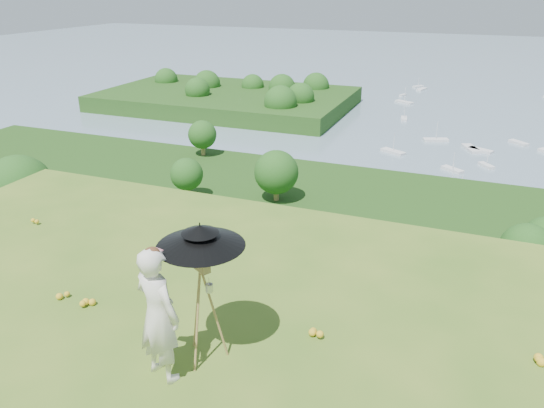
% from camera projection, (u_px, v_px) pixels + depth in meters
% --- Properties ---
extents(forest_slope, '(140.00, 56.00, 22.00)m').
position_uv_depth(forest_slope, '(391.00, 390.00, 47.31)').
color(forest_slope, '#1B3C10').
rests_on(forest_slope, bay_water).
extents(shoreline_tier, '(170.00, 28.00, 8.00)m').
position_uv_depth(shoreline_tier, '(431.00, 258.00, 84.32)').
color(shoreline_tier, '#6D6957').
rests_on(shoreline_tier, bay_water).
extents(bay_water, '(700.00, 700.00, 0.00)m').
position_uv_depth(bay_water, '(474.00, 80.00, 225.01)').
color(bay_water, slate).
rests_on(bay_water, ground).
extents(peninsula, '(90.00, 60.00, 12.00)m').
position_uv_depth(peninsula, '(226.00, 91.00, 175.55)').
color(peninsula, '#1B3C10').
rests_on(peninsula, bay_water).
extents(slope_trees, '(110.00, 50.00, 6.00)m').
position_uv_depth(slope_trees, '(406.00, 251.00, 41.88)').
color(slope_trees, '#235118').
rests_on(slope_trees, forest_slope).
extents(harbor_town, '(110.00, 22.00, 5.00)m').
position_uv_depth(harbor_town, '(435.00, 221.00, 81.80)').
color(harbor_town, silver).
rests_on(harbor_town, shoreline_tier).
extents(moored_boats, '(140.00, 140.00, 0.70)m').
position_uv_depth(moored_boats, '(420.00, 118.00, 161.37)').
color(moored_boats, silver).
rests_on(moored_boats, bay_water).
extents(painter, '(0.78, 0.62, 1.85)m').
position_uv_depth(painter, '(158.00, 314.00, 6.53)').
color(painter, silver).
rests_on(painter, ground).
extents(field_easel, '(0.87, 0.87, 1.70)m').
position_uv_depth(field_easel, '(202.00, 304.00, 6.88)').
color(field_easel, '#9D7542').
rests_on(field_easel, ground).
extents(sun_umbrella, '(1.39, 1.39, 0.61)m').
position_uv_depth(sun_umbrella, '(201.00, 245.00, 6.57)').
color(sun_umbrella, black).
rests_on(sun_umbrella, field_easel).
extents(painter_cap, '(0.26, 0.29, 0.10)m').
position_uv_depth(painter_cap, '(152.00, 252.00, 6.19)').
color(painter_cap, '#BF6978').
rests_on(painter_cap, painter).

